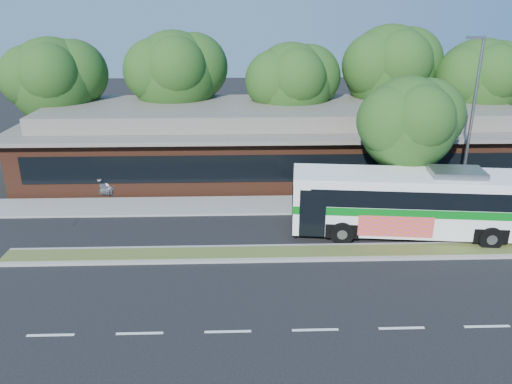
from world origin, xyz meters
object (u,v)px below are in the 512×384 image
at_px(lamp_post, 471,119).
at_px(sidewalk_tree, 414,122).
at_px(transit_bus, 422,199).
at_px(sedan, 133,180).

height_order(lamp_post, sidewalk_tree, lamp_post).
bearing_deg(transit_bus, lamp_post, 52.39).
relative_size(lamp_post, sedan, 2.09).
relative_size(lamp_post, sidewalk_tree, 1.25).
xyz_separation_m(transit_bus, sedan, (-15.06, 6.92, -1.26)).
xyz_separation_m(lamp_post, transit_bus, (-3.51, -3.61, -3.01)).
bearing_deg(transit_bus, sidewalk_tree, 91.05).
xyz_separation_m(sedan, sidewalk_tree, (15.35, -3.89, 4.30)).
bearing_deg(transit_bus, sedan, 161.91).
height_order(lamp_post, transit_bus, lamp_post).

